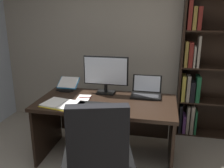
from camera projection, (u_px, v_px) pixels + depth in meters
name	position (u px, v px, depth m)	size (l,w,h in m)	color
wall_back	(138.00, 36.00, 3.65)	(4.87, 0.12, 2.77)	#A89E8E
desk	(108.00, 115.00, 2.96)	(1.59, 0.81, 0.75)	black
bookshelf	(203.00, 71.00, 3.40)	(0.86, 0.29, 2.00)	black
monitor	(106.00, 74.00, 3.03)	(0.56, 0.16, 0.47)	black
laptop	(146.00, 92.00, 2.99)	(0.36, 0.30, 0.23)	black
keyboard	(96.00, 105.00, 2.67)	(0.42, 0.15, 0.02)	black
computer_mouse	(124.00, 107.00, 2.61)	(0.06, 0.10, 0.04)	black
reading_stand_with_book	(68.00, 84.00, 3.23)	(0.27, 0.26, 0.14)	black
open_binder	(63.00, 104.00, 2.70)	(0.50, 0.37, 0.02)	yellow
notepad	(84.00, 98.00, 2.91)	(0.15, 0.21, 0.01)	white
pen	(85.00, 97.00, 2.90)	(0.01, 0.01, 0.14)	maroon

